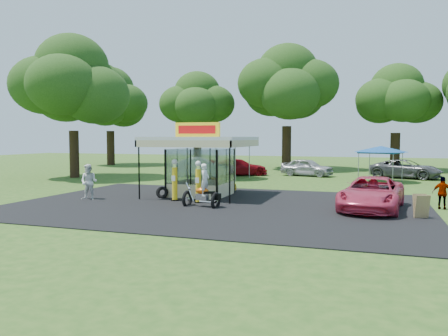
{
  "coord_description": "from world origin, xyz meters",
  "views": [
    {
      "loc": [
        7.22,
        -18.1,
        3.34
      ],
      "look_at": [
        -0.27,
        4.0,
        1.71
      ],
      "focal_mm": 35.0,
      "sensor_mm": 36.0,
      "label": 1
    }
  ],
  "objects": [
    {
      "name": "spectator_west",
      "position": [
        -7.12,
        1.61,
        0.96
      ],
      "size": [
        1.03,
        0.85,
        1.93
      ],
      "primitive_type": "imported",
      "rotation": [
        0.0,
        0.0,
        0.14
      ],
      "color": "white",
      "rests_on": "ground"
    },
    {
      "name": "gas_pump_left",
      "position": [
        -2.52,
        2.58,
        1.07
      ],
      "size": [
        0.41,
        0.41,
        2.22
      ],
      "color": "black",
      "rests_on": "ground"
    },
    {
      "name": "spare_tires",
      "position": [
        -3.65,
        3.36,
        0.32
      ],
      "size": [
        0.81,
        0.55,
        0.67
      ],
      "rotation": [
        0.0,
        0.0,
        0.15
      ],
      "color": "black",
      "rests_on": "ground"
    },
    {
      "name": "bg_car_b",
      "position": [
        -3.86,
        18.65,
        0.73
      ],
      "size": [
        5.41,
        4.24,
        1.47
      ],
      "primitive_type": "imported",
      "rotation": [
        0.0,
        0.0,
        2.08
      ],
      "color": "maroon",
      "rests_on": "ground"
    },
    {
      "name": "oak_far_c",
      "position": [
        -1.39,
        28.03,
        8.17
      ],
      "size": [
        10.93,
        10.93,
        12.88
      ],
      "color": "black",
      "rests_on": "ground"
    },
    {
      "name": "gas_station_kiosk",
      "position": [
        -2.0,
        4.99,
        1.78
      ],
      "size": [
        5.4,
        5.4,
        4.18
      ],
      "color": "white",
      "rests_on": "ground"
    },
    {
      "name": "bg_car_a",
      "position": [
        -6.74,
        16.73,
        0.81
      ],
      "size": [
        5.18,
        2.88,
        1.62
      ],
      "primitive_type": "imported",
      "rotation": [
        0.0,
        0.0,
        1.82
      ],
      "color": "silver",
      "rests_on": "ground"
    },
    {
      "name": "gas_pump_right",
      "position": [
        -1.09,
        2.33,
        1.04
      ],
      "size": [
        0.4,
        0.4,
        2.17
      ],
      "color": "black",
      "rests_on": "ground"
    },
    {
      "name": "oak_near",
      "position": [
        -16.34,
        12.37,
        7.25
      ],
      "size": [
        10.05,
        10.05,
        11.57
      ],
      "color": "black",
      "rests_on": "ground"
    },
    {
      "name": "bg_car_d",
      "position": [
        9.9,
        20.52,
        0.77
      ],
      "size": [
        6.07,
        4.16,
        1.54
      ],
      "primitive_type": "imported",
      "rotation": [
        0.0,
        0.0,
        1.25
      ],
      "color": "#505153",
      "rests_on": "ground"
    },
    {
      "name": "motorcycle",
      "position": [
        -0.34,
        1.18,
        0.85
      ],
      "size": [
        1.88,
        1.03,
        2.18
      ],
      "rotation": [
        0.0,
        0.0,
        -0.1
      ],
      "color": "black",
      "rests_on": "ground"
    },
    {
      "name": "spectator_east_b",
      "position": [
        10.39,
        4.23,
        0.77
      ],
      "size": [
        0.96,
        0.56,
        1.54
      ],
      "primitive_type": "imported",
      "rotation": [
        0.0,
        0.0,
        2.93
      ],
      "color": "gray",
      "rests_on": "ground"
    },
    {
      "name": "a_frame_sign",
      "position": [
        9.2,
        1.34,
        0.51
      ],
      "size": [
        0.61,
        0.63,
        1.01
      ],
      "rotation": [
        0.0,
        0.0,
        0.25
      ],
      "color": "#593819",
      "rests_on": "ground"
    },
    {
      "name": "kiosk_car",
      "position": [
        -2.0,
        7.2,
        0.48
      ],
      "size": [
        2.82,
        1.13,
        0.96
      ],
      "primitive_type": "imported",
      "rotation": [
        0.0,
        0.0,
        1.57
      ],
      "color": "yellow",
      "rests_on": "ground"
    },
    {
      "name": "oak_far_a",
      "position": [
        -23.02,
        27.93,
        7.39
      ],
      "size": [
        9.8,
        9.8,
        11.61
      ],
      "color": "black",
      "rests_on": "ground"
    },
    {
      "name": "pink_sedan",
      "position": [
        7.26,
        2.95,
        0.76
      ],
      "size": [
        3.18,
        5.77,
        1.53
      ],
      "primitive_type": "imported",
      "rotation": [
        0.0,
        0.0,
        -0.12
      ],
      "color": "#D0385A",
      "rests_on": "ground"
    },
    {
      "name": "oak_far_b",
      "position": [
        -11.77,
        28.4,
        6.77
      ],
      "size": [
        8.89,
        8.89,
        10.61
      ],
      "color": "black",
      "rests_on": "ground"
    },
    {
      "name": "tent_west",
      "position": [
        -4.09,
        15.48,
        2.99
      ],
      "size": [
        4.72,
        4.72,
        3.3
      ],
      "rotation": [
        0.0,
        0.0,
        -0.09
      ],
      "color": "gray",
      "rests_on": "ground"
    },
    {
      "name": "ground",
      "position": [
        0.0,
        0.0,
        0.0
      ],
      "size": [
        120.0,
        120.0,
        0.0
      ],
      "primitive_type": "plane",
      "color": "#264D18",
      "rests_on": "ground"
    },
    {
      "name": "asphalt_apron",
      "position": [
        0.0,
        2.0,
        0.02
      ],
      "size": [
        20.0,
        14.0,
        0.04
      ],
      "primitive_type": "cube",
      "color": "black",
      "rests_on": "ground"
    },
    {
      "name": "oak_far_d",
      "position": [
        9.49,
        30.13,
        6.77
      ],
      "size": [
        8.93,
        8.93,
        10.63
      ],
      "color": "black",
      "rests_on": "ground"
    },
    {
      "name": "tent_east",
      "position": [
        7.87,
        16.78,
        2.46
      ],
      "size": [
        3.88,
        3.88,
        2.71
      ],
      "rotation": [
        0.0,
        0.0,
        -0.31
      ],
      "color": "gray",
      "rests_on": "ground"
    },
    {
      "name": "bg_car_c",
      "position": [
        1.92,
        19.98,
        0.77
      ],
      "size": [
        4.79,
        2.79,
        1.53
      ],
      "primitive_type": "imported",
      "rotation": [
        0.0,
        0.0,
        1.34
      ],
      "color": "#9E9DA1",
      "rests_on": "ground"
    }
  ]
}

